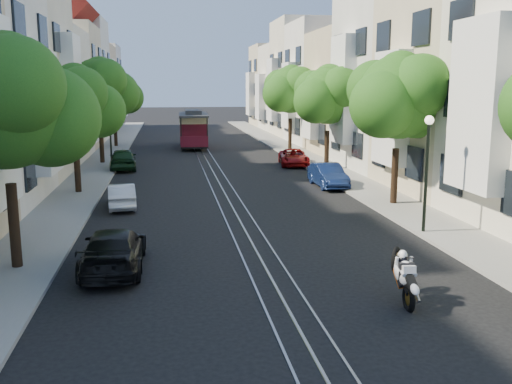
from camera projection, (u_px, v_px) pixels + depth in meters
name	position (u px, v px, depth m)	size (l,w,h in m)	color
ground	(205.00, 157.00, 42.99)	(200.00, 200.00, 0.00)	black
sidewalk_east	(299.00, 154.00, 44.08)	(2.50, 80.00, 0.12)	gray
sidewalk_west	(106.00, 158.00, 41.89)	(2.50, 80.00, 0.12)	gray
rail_left	(198.00, 157.00, 42.91)	(0.06, 80.00, 0.02)	gray
rail_slot	(205.00, 157.00, 42.99)	(0.06, 80.00, 0.02)	gray
rail_right	(212.00, 156.00, 43.07)	(0.06, 80.00, 0.02)	gray
lane_line	(205.00, 157.00, 42.99)	(0.08, 80.00, 0.01)	tan
townhouses_east	(359.00, 87.00, 43.75)	(7.75, 72.00, 12.00)	beige
townhouses_west	(35.00, 89.00, 40.18)	(7.75, 72.00, 11.76)	silver
tree_e_b	(400.00, 99.00, 24.74)	(4.93, 4.08, 6.68)	black
tree_e_c	(329.00, 97.00, 35.45)	(4.84, 3.99, 6.52)	black
tree_e_d	(291.00, 91.00, 46.08)	(5.01, 4.16, 6.85)	black
tree_w_a	(7.00, 107.00, 15.77)	(4.93, 4.08, 6.68)	black
tree_w_b	(75.00, 105.00, 27.48)	(4.72, 3.87, 6.27)	black
tree_w_c	(100.00, 89.00, 38.04)	(5.13, 4.28, 7.09)	black
tree_w_d	(115.00, 94.00, 48.81)	(4.84, 3.99, 6.52)	black
lamp_east	(427.00, 156.00, 20.11)	(0.32, 0.32, 4.16)	black
lamp_west	(110.00, 125.00, 35.69)	(0.32, 0.32, 4.16)	black
sportbike_rider	(404.00, 274.00, 14.05)	(0.55, 1.80, 1.31)	black
cable_car	(194.00, 127.00, 49.25)	(2.64, 7.74, 2.95)	black
parked_car_e_mid	(328.00, 175.00, 30.19)	(1.31, 3.76, 1.24)	#0C193F
parked_car_e_far	(294.00, 157.00, 38.28)	(1.82, 3.95, 1.10)	maroon
parked_car_w_near	(114.00, 250.00, 16.55)	(1.73, 4.25, 1.23)	black
parked_car_w_mid	(121.00, 196.00, 25.04)	(1.14, 3.26, 1.08)	silver
parked_car_w_far	(123.00, 159.00, 36.33)	(1.63, 4.04, 1.38)	black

